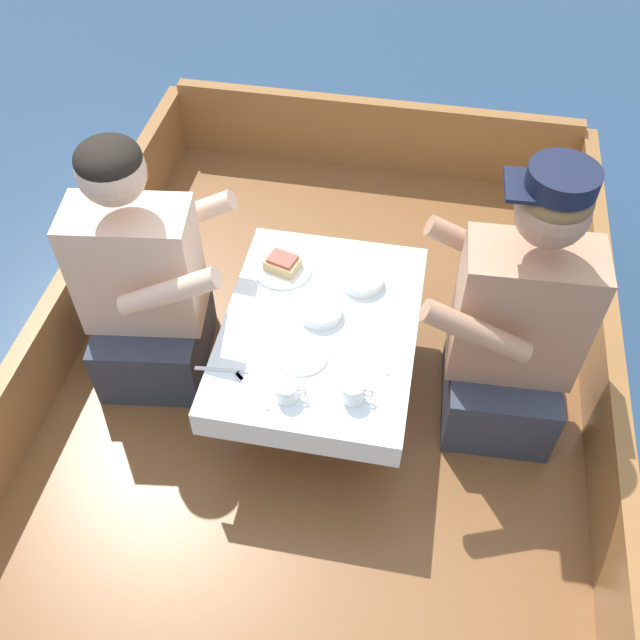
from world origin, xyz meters
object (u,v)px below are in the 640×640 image
Objects in this scene: person_port at (144,286)px; person_starboard at (514,329)px; sandwich at (283,263)px; coffee_cup_starboard at (287,391)px; coffee_cup_port at (353,391)px.

person_port is 0.94× the size of person_starboard.
person_starboard is 0.81m from sandwich.
sandwich is at bearing 103.96° from coffee_cup_starboard.
person_starboard is 7.90× the size of sandwich.
coffee_cup_port is 0.20m from coffee_cup_starboard.
person_port is 0.67m from coffee_cup_starboard.
coffee_cup_starboard is (0.57, -0.34, 0.01)m from person_port.
person_port is 7.42× the size of sandwich.
person_starboard reaches higher than person_port.
coffee_cup_starboard is at bearing -76.04° from sandwich.
person_starboard reaches higher than sandwich.
person_port reaches higher than coffee_cup_port.
coffee_cup_port is (-0.47, -0.32, -0.01)m from person_starboard.
sandwich is 0.59m from coffee_cup_port.
person_port reaches higher than sandwich.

